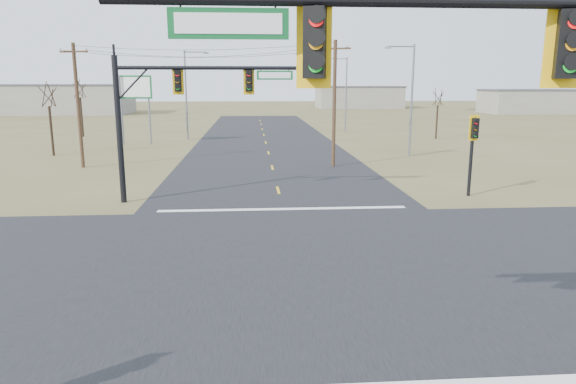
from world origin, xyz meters
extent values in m
plane|color=olive|center=(0.00, 0.00, 0.00)|extent=(320.00, 320.00, 0.00)
cube|color=black|center=(0.00, 0.00, 0.01)|extent=(160.00, 14.00, 0.02)
cube|color=black|center=(0.00, 0.00, 0.01)|extent=(14.00, 160.00, 0.02)
cube|color=silver|center=(0.00, 7.50, 0.03)|extent=(12.00, 0.40, 0.01)
cylinder|color=black|center=(1.92, -8.50, 7.21)|extent=(11.15, 0.20, 0.20)
cube|color=#0B5323|center=(-1.80, -8.50, 6.86)|extent=(1.80, 0.05, 0.45)
cylinder|color=black|center=(-8.06, 9.68, 3.66)|extent=(0.29, 0.29, 7.33)
cylinder|color=black|center=(-3.62, 9.68, 6.73)|extent=(8.90, 0.19, 0.19)
cube|color=#0B5323|center=(-0.26, 9.68, 6.38)|extent=(1.80, 0.05, 0.45)
cylinder|color=black|center=(10.25, 9.92, 2.10)|extent=(0.18, 0.18, 4.20)
cylinder|color=#4C3620|center=(4.48, 20.28, 4.48)|extent=(0.26, 0.26, 8.96)
cube|color=#4C3620|center=(4.48, 20.28, 8.36)|extent=(2.13, 0.76, 0.12)
cylinder|color=#4C3620|center=(-13.69, 21.22, 4.37)|extent=(0.25, 0.25, 8.73)
cube|color=#4C3620|center=(-13.69, 21.22, 8.13)|extent=(2.08, 0.71, 0.12)
cylinder|color=slate|center=(-14.20, 35.60, 3.37)|extent=(0.18, 0.18, 6.74)
cylinder|color=slate|center=(-11.51, 35.60, 3.37)|extent=(0.18, 0.18, 6.74)
cube|color=#0B5323|center=(-12.85, 35.60, 5.61)|extent=(3.55, 0.74, 2.25)
cylinder|color=slate|center=(11.83, 25.73, 4.55)|extent=(0.18, 0.18, 9.10)
cylinder|color=slate|center=(10.74, 25.73, 8.90)|extent=(2.18, 0.11, 0.11)
cube|color=slate|center=(9.65, 25.73, 8.80)|extent=(0.55, 0.42, 0.16)
cylinder|color=slate|center=(10.24, 46.88, 4.54)|extent=(0.18, 0.18, 9.08)
cylinder|color=slate|center=(9.15, 46.88, 8.88)|extent=(2.18, 0.11, 0.11)
cube|color=slate|center=(8.06, 46.88, 8.78)|extent=(0.52, 0.27, 0.16)
cylinder|color=slate|center=(-8.30, 39.31, 4.68)|extent=(0.19, 0.19, 9.37)
cylinder|color=slate|center=(-7.17, 39.31, 9.17)|extent=(2.25, 0.11, 0.11)
cube|color=slate|center=(-6.05, 39.31, 9.07)|extent=(0.52, 0.25, 0.17)
cylinder|color=black|center=(-18.16, 27.78, 2.06)|extent=(0.20, 0.20, 4.13)
cylinder|color=black|center=(-20.67, 43.75, 2.21)|extent=(0.20, 0.20, 4.41)
cylinder|color=black|center=(18.78, 38.52, 1.81)|extent=(0.19, 0.19, 3.61)
cube|color=gray|center=(-40.00, 90.00, 2.75)|extent=(28.00, 14.00, 5.50)
cube|color=gray|center=(25.00, 110.00, 2.50)|extent=(20.00, 12.00, 5.00)
cube|color=gray|center=(55.00, 85.00, 2.25)|extent=(18.00, 10.00, 4.50)
camera|label=1|loc=(-1.49, -16.53, 5.99)|focal=32.00mm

